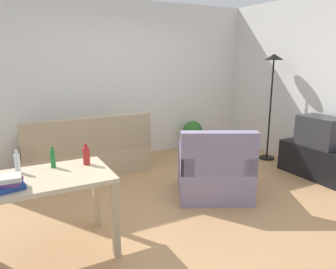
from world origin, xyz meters
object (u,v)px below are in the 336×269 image
object	(u,v)px
tv	(321,132)
torchiere_lamp	(273,78)
couch	(86,154)
bottle_red	(86,156)
tv_stand	(317,162)
potted_plant	(193,133)
armchair	(214,172)
book_stack	(7,183)
desk	(41,189)
bottle_green	(53,159)
bottle_clear	(17,163)

from	to	relation	value
tv	torchiere_lamp	world-z (taller)	torchiere_lamp
couch	torchiere_lamp	xyz separation A→B (m)	(3.00, -0.78, 1.11)
bottle_red	tv_stand	bearing A→B (deg)	0.77
couch	potted_plant	size ratio (longest dim) A/B	3.26
tv_stand	torchiere_lamp	xyz separation A→B (m)	(0.00, 1.01, 1.17)
potted_plant	armchair	world-z (taller)	armchair
armchair	book_stack	distance (m)	2.47
book_stack	desk	bearing A→B (deg)	34.34
tv_stand	armchair	bearing A→B (deg)	84.78
couch	tv_stand	bearing A→B (deg)	149.24
armchair	book_stack	bearing A→B (deg)	40.11
bottle_green	torchiere_lamp	bearing A→B (deg)	15.07
bottle_red	bottle_green	bearing A→B (deg)	170.03
armchair	bottle_red	distance (m)	1.76
desk	potted_plant	size ratio (longest dim) A/B	2.11
couch	bottle_red	distance (m)	1.96
torchiere_lamp	bottle_red	size ratio (longest dim) A/B	8.84
potted_plant	couch	bearing A→B (deg)	-171.65
tv	tv_stand	bearing A→B (deg)	90.00
tv_stand	bottle_clear	size ratio (longest dim) A/B	5.22
potted_plant	torchiere_lamp	bearing A→B (deg)	-51.37
couch	tv_stand	size ratio (longest dim) A/B	1.69
desk	couch	bearing A→B (deg)	66.01
couch	tv	distance (m)	3.52
couch	armchair	size ratio (longest dim) A/B	1.57
desk	bottle_red	distance (m)	0.51
bottle_green	armchair	bearing A→B (deg)	4.51
couch	bottle_clear	bearing A→B (deg)	60.06
couch	potted_plant	xyz separation A→B (m)	(2.13, 0.31, 0.02)
bottle_clear	bottle_green	bearing A→B (deg)	-0.53
bottle_clear	bottle_red	xyz separation A→B (m)	(0.60, -0.06, -0.00)
bottle_clear	bottle_green	xyz separation A→B (m)	(0.30, -0.00, -0.00)
potted_plant	bottle_red	world-z (taller)	bottle_red
tv_stand	potted_plant	size ratio (longest dim) A/B	1.93
bottle_red	torchiere_lamp	bearing A→B (deg)	17.11
couch	desk	size ratio (longest dim) A/B	1.54
tv_stand	potted_plant	xyz separation A→B (m)	(-0.87, 2.10, 0.09)
armchair	bottle_clear	xyz separation A→B (m)	(-2.26, -0.15, 0.53)
couch	bottle_green	world-z (taller)	bottle_green
tv_stand	bottle_red	size ratio (longest dim) A/B	5.37
couch	tv_stand	xyz separation A→B (m)	(3.00, -1.79, -0.07)
bottle_red	book_stack	size ratio (longest dim) A/B	0.78
torchiere_lamp	bottle_clear	distance (m)	4.18
torchiere_lamp	bottle_green	world-z (taller)	torchiere_lamp
couch	bottle_green	xyz separation A→B (m)	(-0.72, -1.78, 0.54)
torchiere_lamp	book_stack	xyz separation A→B (m)	(-4.12, -1.38, -0.60)
tv	potted_plant	xyz separation A→B (m)	(-0.87, 2.10, -0.37)
desk	bottle_green	bearing A→B (deg)	53.47
torchiere_lamp	potted_plant	bearing A→B (deg)	128.63
tv_stand	tv	world-z (taller)	tv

